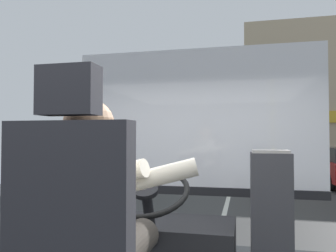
# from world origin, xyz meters

# --- Properties ---
(ground) EXTENTS (18.00, 44.00, 0.06)m
(ground) POSITION_xyz_m (0.00, 8.80, -0.02)
(ground) COLOR #353535
(bus_driver) EXTENTS (0.83, 0.63, 0.76)m
(bus_driver) POSITION_xyz_m (-0.14, -0.37, 1.55)
(bus_driver) COLOR #332D28
(bus_driver) RESTS_ON driver_seat
(steering_console) EXTENTS (1.10, 1.00, 0.83)m
(steering_console) POSITION_xyz_m (-0.14, 0.79, 1.06)
(steering_console) COLOR black
(steering_console) RESTS_ON bus_floor
(fare_box) EXTENTS (0.27, 0.26, 0.96)m
(fare_box) POSITION_xyz_m (0.66, 0.73, 1.31)
(fare_box) COLOR #333338
(fare_box) RESTS_ON bus_floor
(windshield_panel) EXTENTS (2.50, 0.08, 1.48)m
(windshield_panel) POSITION_xyz_m (0.00, 1.62, 1.88)
(windshield_panel) COLOR silver
(street_tree) EXTENTS (2.52, 2.52, 5.02)m
(street_tree) POSITION_xyz_m (-3.10, 11.75, 3.73)
(street_tree) COLOR #4C3828
(street_tree) RESTS_ON ground
(shop_building) EXTENTS (9.69, 5.39, 8.16)m
(shop_building) POSITION_xyz_m (5.37, 19.29, 4.08)
(shop_building) COLOR tan
(shop_building) RESTS_ON ground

